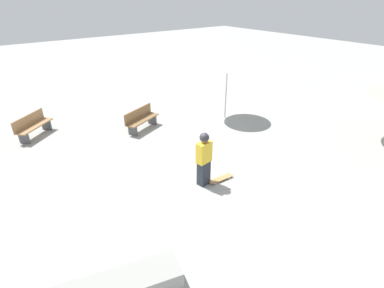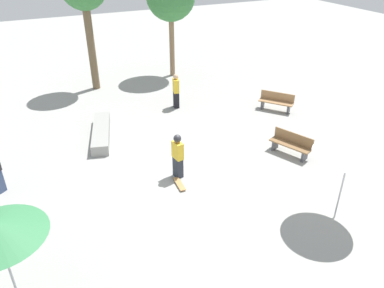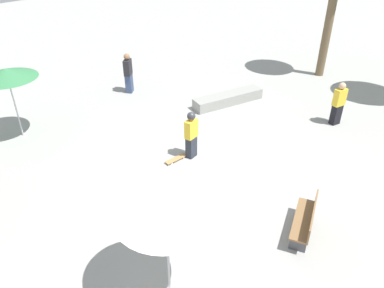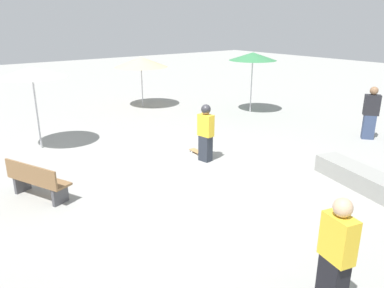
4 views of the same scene
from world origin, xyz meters
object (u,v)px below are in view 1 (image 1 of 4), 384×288
Objects in this scene: skateboard at (221,179)px; shade_umbrella_white at (228,64)px; bench_far at (33,126)px; skater_main at (204,157)px; bench_near at (141,119)px.

shade_umbrella_white is at bearing 49.20° from skateboard.
shade_umbrella_white reaches higher than bench_far.
shade_umbrella_white is at bearing 117.83° from bench_far.
skater_main reaches higher than skateboard.
shade_umbrella_white reaches higher than skater_main.
skateboard is 0.49× the size of bench_near.
bench_far is (-6.56, -3.66, 0.37)m from skateboard.
bench_near is 4.06m from bench_far.
skateboard is at bearing 67.98° from bench_near.
skater_main is 2.01× the size of skateboard.
shade_umbrella_white is (-3.55, 3.45, 2.29)m from skateboard.
skateboard is 5.45m from shade_umbrella_white.
bench_far is at bearing 107.46° from skater_main.
skater_main is at bearing 61.38° from bench_near.
bench_near is at bearing 112.52° from bench_far.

